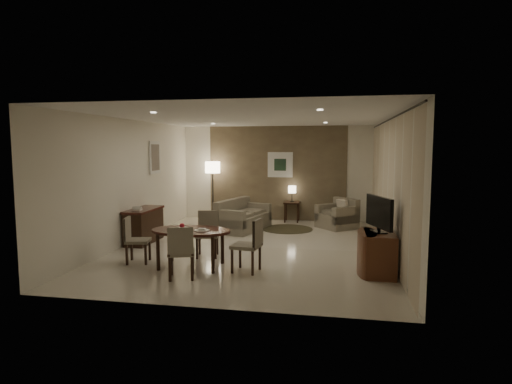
% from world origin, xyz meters
% --- Properties ---
extents(room_shell, '(5.50, 7.00, 2.70)m').
position_xyz_m(room_shell, '(0.00, 0.40, 1.35)').
color(room_shell, beige).
rests_on(room_shell, ground).
extents(taupe_accent, '(3.96, 0.03, 2.70)m').
position_xyz_m(taupe_accent, '(0.00, 3.48, 1.35)').
color(taupe_accent, '#746448').
rests_on(taupe_accent, wall_back).
extents(curtain_wall, '(0.08, 6.70, 2.58)m').
position_xyz_m(curtain_wall, '(2.68, 0.00, 1.32)').
color(curtain_wall, beige).
rests_on(curtain_wall, wall_right).
extents(curtain_rod, '(0.03, 6.80, 0.03)m').
position_xyz_m(curtain_rod, '(2.68, 0.00, 2.64)').
color(curtain_rod, black).
rests_on(curtain_rod, wall_right).
extents(art_back_frame, '(0.72, 0.03, 0.72)m').
position_xyz_m(art_back_frame, '(0.10, 3.46, 1.60)').
color(art_back_frame, silver).
rests_on(art_back_frame, wall_back).
extents(art_back_canvas, '(0.34, 0.01, 0.34)m').
position_xyz_m(art_back_canvas, '(0.10, 3.44, 1.60)').
color(art_back_canvas, '#1C3321').
rests_on(art_back_canvas, wall_back).
extents(art_left_frame, '(0.03, 0.60, 0.80)m').
position_xyz_m(art_left_frame, '(-2.72, 1.20, 1.85)').
color(art_left_frame, silver).
rests_on(art_left_frame, wall_left).
extents(art_left_canvas, '(0.01, 0.46, 0.64)m').
position_xyz_m(art_left_canvas, '(-2.71, 1.20, 1.85)').
color(art_left_canvas, gray).
rests_on(art_left_canvas, wall_left).
extents(downlight_nl, '(0.10, 0.10, 0.01)m').
position_xyz_m(downlight_nl, '(-1.40, -1.80, 2.69)').
color(downlight_nl, white).
rests_on(downlight_nl, ceiling).
extents(downlight_nr, '(0.10, 0.10, 0.01)m').
position_xyz_m(downlight_nr, '(1.40, -1.80, 2.69)').
color(downlight_nr, white).
rests_on(downlight_nr, ceiling).
extents(downlight_fl, '(0.10, 0.10, 0.01)m').
position_xyz_m(downlight_fl, '(-1.40, 1.80, 2.69)').
color(downlight_fl, white).
rests_on(downlight_fl, ceiling).
extents(downlight_fr, '(0.10, 0.10, 0.01)m').
position_xyz_m(downlight_fr, '(1.40, 1.80, 2.69)').
color(downlight_fr, white).
rests_on(downlight_fr, ceiling).
extents(console_desk, '(0.48, 1.20, 0.75)m').
position_xyz_m(console_desk, '(-2.49, 0.00, 0.38)').
color(console_desk, '#471F16').
rests_on(console_desk, floor).
extents(telephone, '(0.20, 0.14, 0.09)m').
position_xyz_m(telephone, '(-2.49, -0.30, 0.80)').
color(telephone, white).
rests_on(telephone, console_desk).
extents(tv_cabinet, '(0.48, 0.90, 0.70)m').
position_xyz_m(tv_cabinet, '(2.40, -1.50, 0.35)').
color(tv_cabinet, maroon).
rests_on(tv_cabinet, floor).
extents(flat_tv, '(0.36, 0.85, 0.60)m').
position_xyz_m(flat_tv, '(2.38, -1.50, 1.02)').
color(flat_tv, black).
rests_on(flat_tv, tv_cabinet).
extents(dining_table, '(1.41, 0.88, 0.66)m').
position_xyz_m(dining_table, '(-0.81, -1.68, 0.33)').
color(dining_table, '#471F16').
rests_on(dining_table, floor).
extents(chair_near, '(0.52, 0.52, 0.86)m').
position_xyz_m(chair_near, '(-0.75, -2.32, 0.43)').
color(chair_near, gray).
rests_on(chair_near, floor).
extents(chair_far, '(0.49, 0.49, 0.87)m').
position_xyz_m(chair_far, '(-0.74, -0.95, 0.44)').
color(chair_far, gray).
rests_on(chair_far, floor).
extents(chair_left, '(0.48, 0.48, 0.84)m').
position_xyz_m(chair_left, '(-1.85, -1.59, 0.42)').
color(chair_left, gray).
rests_on(chair_left, floor).
extents(chair_right, '(0.50, 0.50, 0.91)m').
position_xyz_m(chair_right, '(0.20, -1.78, 0.45)').
color(chair_right, gray).
rests_on(chair_right, floor).
extents(plate_a, '(0.26, 0.26, 0.02)m').
position_xyz_m(plate_a, '(-0.99, -1.63, 0.67)').
color(plate_a, white).
rests_on(plate_a, dining_table).
extents(plate_b, '(0.26, 0.26, 0.02)m').
position_xyz_m(plate_b, '(-0.59, -1.73, 0.67)').
color(plate_b, white).
rests_on(plate_b, dining_table).
extents(fruit_apple, '(0.09, 0.09, 0.09)m').
position_xyz_m(fruit_apple, '(-0.99, -1.63, 0.72)').
color(fruit_apple, '#B61425').
rests_on(fruit_apple, plate_a).
extents(napkin, '(0.12, 0.08, 0.03)m').
position_xyz_m(napkin, '(-0.59, -1.73, 0.69)').
color(napkin, white).
rests_on(napkin, plate_b).
extents(round_rug, '(1.30, 1.30, 0.01)m').
position_xyz_m(round_rug, '(0.47, 2.09, 0.01)').
color(round_rug, '#443E26').
rests_on(round_rug, floor).
extents(sofa, '(1.80, 1.23, 0.77)m').
position_xyz_m(sofa, '(-0.62, 1.80, 0.39)').
color(sofa, gray).
rests_on(sofa, floor).
extents(armchair, '(1.17, 1.18, 0.76)m').
position_xyz_m(armchair, '(1.72, 2.49, 0.38)').
color(armchair, gray).
rests_on(armchair, floor).
extents(side_table, '(0.44, 0.44, 0.57)m').
position_xyz_m(side_table, '(0.47, 3.23, 0.28)').
color(side_table, black).
rests_on(side_table, floor).
extents(table_lamp, '(0.22, 0.22, 0.50)m').
position_xyz_m(table_lamp, '(0.47, 3.25, 0.82)').
color(table_lamp, '#FFEAC1').
rests_on(table_lamp, side_table).
extents(floor_lamp, '(0.43, 0.43, 1.69)m').
position_xyz_m(floor_lamp, '(-1.81, 3.13, 0.84)').
color(floor_lamp, '#FFE5B7').
rests_on(floor_lamp, floor).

